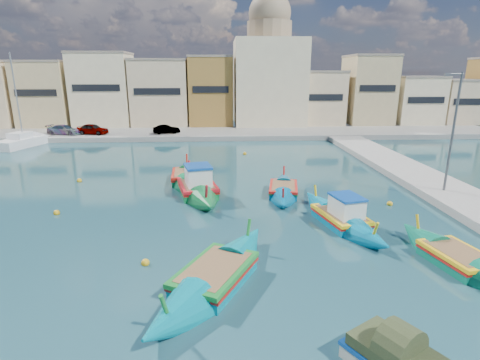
# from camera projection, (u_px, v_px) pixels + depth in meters

# --- Properties ---
(ground) EXTENTS (160.00, 160.00, 0.00)m
(ground) POSITION_uv_depth(u_px,v_px,m) (165.00, 243.00, 18.20)
(ground) COLOR #153A40
(ground) RESTS_ON ground
(north_quay) EXTENTS (80.00, 8.00, 0.60)m
(north_quay) POSITION_uv_depth(u_px,v_px,m) (199.00, 134.00, 48.84)
(north_quay) COLOR gray
(north_quay) RESTS_ON ground
(north_townhouses) EXTENTS (83.20, 7.87, 10.19)m
(north_townhouses) POSITION_uv_depth(u_px,v_px,m) (246.00, 94.00, 54.95)
(north_townhouses) COLOR beige
(north_townhouses) RESTS_ON ground
(church_block) EXTENTS (10.00, 10.00, 19.10)m
(church_block) POSITION_uv_depth(u_px,v_px,m) (269.00, 70.00, 54.79)
(church_block) COLOR beige
(church_block) RESTS_ON ground
(quay_street_lamp) EXTENTS (1.18, 0.16, 8.00)m
(quay_street_lamp) POSITION_uv_depth(u_px,v_px,m) (452.00, 132.00, 23.65)
(quay_street_lamp) COLOR #595B60
(quay_street_lamp) RESTS_ON ground
(parked_cars) EXTENTS (16.49, 2.59, 1.31)m
(parked_cars) POSITION_uv_depth(u_px,v_px,m) (97.00, 129.00, 46.51)
(parked_cars) COLOR #4C1919
(parked_cars) RESTS_ON north_quay
(luzzu_turquoise_cabin) EXTENTS (3.70, 8.68, 2.72)m
(luzzu_turquoise_cabin) POSITION_uv_depth(u_px,v_px,m) (341.00, 218.00, 20.35)
(luzzu_turquoise_cabin) COLOR #0078A1
(luzzu_turquoise_cabin) RESTS_ON ground
(luzzu_blue_cabin) EXTENTS (4.25, 9.45, 3.25)m
(luzzu_blue_cabin) POSITION_uv_depth(u_px,v_px,m) (197.00, 189.00, 25.38)
(luzzu_blue_cabin) COLOR #0B7433
(luzzu_blue_cabin) RESTS_ON ground
(luzzu_cyan_mid) EXTENTS (3.08, 7.79, 2.25)m
(luzzu_cyan_mid) POSITION_uv_depth(u_px,v_px,m) (283.00, 191.00, 25.45)
(luzzu_cyan_mid) COLOR #006698
(luzzu_cyan_mid) RESTS_ON ground
(luzzu_green) EXTENTS (2.68, 8.36, 2.59)m
(luzzu_green) POSITION_uv_depth(u_px,v_px,m) (187.00, 178.00, 28.41)
(luzzu_green) COLOR #0B753D
(luzzu_green) RESTS_ON ground
(luzzu_blue_south) EXTENTS (6.11, 9.07, 2.64)m
(luzzu_blue_south) POSITION_uv_depth(u_px,v_px,m) (215.00, 277.00, 14.58)
(luzzu_blue_south) COLOR #008397
(luzzu_blue_south) RESTS_ON ground
(luzzu_cyan_south) EXTENTS (3.24, 7.57, 2.28)m
(luzzu_cyan_south) POSITION_uv_depth(u_px,v_px,m) (458.00, 260.00, 15.99)
(luzzu_cyan_south) COLOR #0B7557
(luzzu_cyan_south) RESTS_ON ground
(yacht_north) EXTENTS (4.41, 8.49, 10.91)m
(yacht_north) POSITION_uv_depth(u_px,v_px,m) (33.00, 140.00, 43.34)
(yacht_north) COLOR white
(yacht_north) RESTS_ON ground
(mooring_buoys) EXTENTS (21.63, 22.74, 0.36)m
(mooring_buoys) POSITION_uv_depth(u_px,v_px,m) (189.00, 192.00, 25.67)
(mooring_buoys) COLOR gold
(mooring_buoys) RESTS_ON ground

